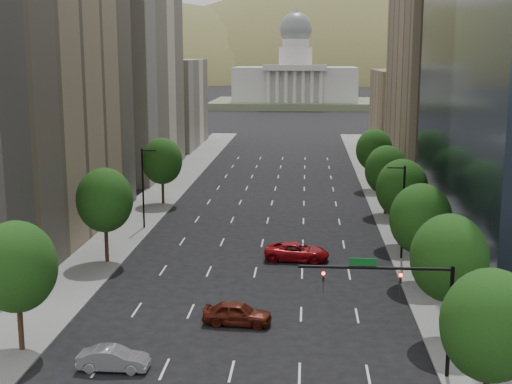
% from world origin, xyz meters
% --- Properties ---
extents(sidewalk_left, '(6.00, 200.00, 0.15)m').
position_xyz_m(sidewalk_left, '(-15.50, 60.00, 0.07)').
color(sidewalk_left, slate).
rests_on(sidewalk_left, ground).
extents(sidewalk_right, '(6.00, 200.00, 0.15)m').
position_xyz_m(sidewalk_right, '(15.50, 60.00, 0.07)').
color(sidewalk_right, slate).
rests_on(sidewalk_right, ground).
extents(midrise_cream_left, '(14.00, 30.00, 35.00)m').
position_xyz_m(midrise_cream_left, '(-25.00, 103.00, 17.50)').
color(midrise_cream_left, beige).
rests_on(midrise_cream_left, ground).
extents(filler_left, '(14.00, 26.00, 18.00)m').
position_xyz_m(filler_left, '(-25.00, 136.00, 9.00)').
color(filler_left, beige).
rests_on(filler_left, ground).
extents(parking_tan_right, '(14.00, 30.00, 30.00)m').
position_xyz_m(parking_tan_right, '(25.00, 100.00, 15.00)').
color(parking_tan_right, '#8C7759').
rests_on(parking_tan_right, ground).
extents(filler_right, '(14.00, 26.00, 16.00)m').
position_xyz_m(filler_right, '(25.00, 133.00, 8.00)').
color(filler_right, '#8C7759').
rests_on(filler_right, ground).
extents(tree_right_0, '(5.20, 5.20, 8.39)m').
position_xyz_m(tree_right_0, '(14.00, 25.00, 5.39)').
color(tree_right_0, '#382316').
rests_on(tree_right_0, ground).
extents(tree_right_1, '(5.20, 5.20, 8.75)m').
position_xyz_m(tree_right_1, '(14.00, 36.00, 5.75)').
color(tree_right_1, '#382316').
rests_on(tree_right_1, ground).
extents(tree_right_2, '(5.20, 5.20, 8.61)m').
position_xyz_m(tree_right_2, '(14.00, 48.00, 5.60)').
color(tree_right_2, '#382316').
rests_on(tree_right_2, ground).
extents(tree_right_3, '(5.20, 5.20, 8.89)m').
position_xyz_m(tree_right_3, '(14.00, 60.00, 5.89)').
color(tree_right_3, '#382316').
rests_on(tree_right_3, ground).
extents(tree_right_4, '(5.20, 5.20, 8.46)m').
position_xyz_m(tree_right_4, '(14.00, 74.00, 5.46)').
color(tree_right_4, '#382316').
rests_on(tree_right_4, ground).
extents(tree_right_5, '(5.20, 5.20, 8.75)m').
position_xyz_m(tree_right_5, '(14.00, 90.00, 5.75)').
color(tree_right_5, '#382316').
rests_on(tree_right_5, ground).
extents(tree_left_0, '(5.20, 5.20, 8.75)m').
position_xyz_m(tree_left_0, '(-14.00, 32.00, 5.75)').
color(tree_left_0, '#382316').
rests_on(tree_left_0, ground).
extents(tree_left_1, '(5.20, 5.20, 8.97)m').
position_xyz_m(tree_left_1, '(-14.00, 52.00, 5.96)').
color(tree_left_1, '#382316').
rests_on(tree_left_1, ground).
extents(tree_left_2, '(5.20, 5.20, 8.68)m').
position_xyz_m(tree_left_2, '(-14.00, 78.00, 5.68)').
color(tree_left_2, '#382316').
rests_on(tree_left_2, ground).
extents(streetlight_rn, '(1.70, 0.20, 9.00)m').
position_xyz_m(streetlight_rn, '(13.44, 55.00, 4.84)').
color(streetlight_rn, black).
rests_on(streetlight_rn, ground).
extents(streetlight_ln, '(1.70, 0.20, 9.00)m').
position_xyz_m(streetlight_ln, '(-13.44, 65.00, 4.84)').
color(streetlight_ln, black).
rests_on(streetlight_ln, ground).
extents(traffic_signal, '(9.12, 0.40, 7.38)m').
position_xyz_m(traffic_signal, '(10.53, 30.00, 5.17)').
color(traffic_signal, black).
rests_on(traffic_signal, ground).
extents(capitol, '(60.00, 40.00, 35.20)m').
position_xyz_m(capitol, '(0.00, 249.71, 8.58)').
color(capitol, '#596647').
rests_on(capitol, ground).
extents(foothills, '(720.00, 413.00, 263.00)m').
position_xyz_m(foothills, '(34.67, 599.39, -37.78)').
color(foothills, olive).
rests_on(foothills, ground).
extents(car_maroon, '(5.10, 2.41, 1.69)m').
position_xyz_m(car_maroon, '(-0.39, 37.65, 0.84)').
color(car_maroon, '#4F170D').
rests_on(car_maroon, ground).
extents(car_silver, '(4.41, 1.57, 1.45)m').
position_xyz_m(car_silver, '(-7.26, 29.70, 0.72)').
color(car_silver, '#939498').
rests_on(car_silver, ground).
extents(car_red_far, '(6.24, 3.19, 1.69)m').
position_xyz_m(car_red_far, '(3.64, 54.06, 0.84)').
color(car_red_far, '#9A0B11').
rests_on(car_red_far, ground).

